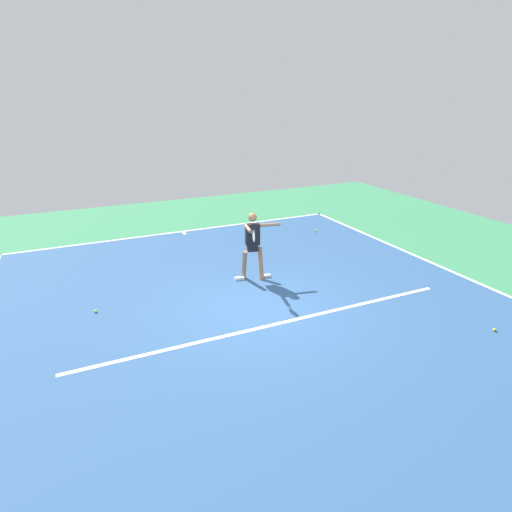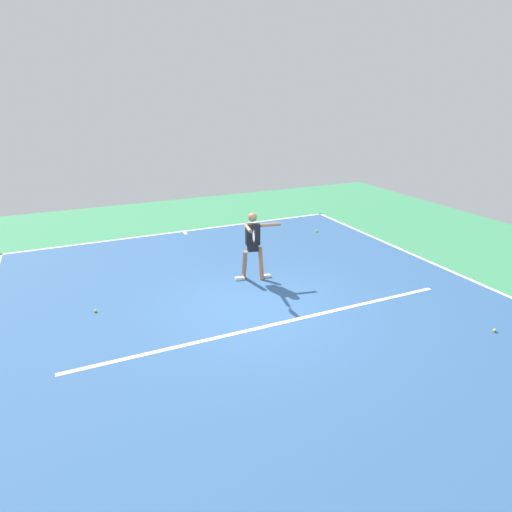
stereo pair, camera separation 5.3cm
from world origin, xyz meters
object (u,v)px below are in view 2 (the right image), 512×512
object	(u,v)px
tennis_player	(253,242)
tennis_ball_far_corner	(96,311)
tennis_ball_centre_court	(495,330)
tennis_ball_near_service_line	(317,231)

from	to	relation	value
tennis_player	tennis_ball_far_corner	distance (m)	3.90
tennis_ball_centre_court	tennis_ball_far_corner	distance (m)	8.11
tennis_ball_centre_court	tennis_player	bearing A→B (deg)	-53.11
tennis_ball_centre_court	tennis_ball_far_corner	size ratio (longest dim) A/B	1.00
tennis_ball_centre_court	tennis_ball_near_service_line	size ratio (longest dim) A/B	1.00
tennis_player	tennis_ball_centre_court	size ratio (longest dim) A/B	26.04
tennis_ball_centre_court	tennis_ball_near_service_line	bearing A→B (deg)	-92.58
tennis_player	tennis_ball_near_service_line	world-z (taller)	tennis_player
tennis_player	tennis_ball_centre_court	xyz separation A→B (m)	(-3.23, 4.31, -0.94)
tennis_player	tennis_ball_near_service_line	distance (m)	4.57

